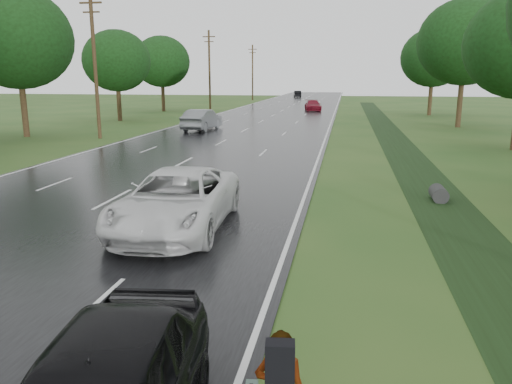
{
  "coord_description": "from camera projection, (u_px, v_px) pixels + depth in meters",
  "views": [
    {
      "loc": [
        8.12,
        -8.2,
        4.33
      ],
      "look_at": [
        5.82,
        4.66,
        1.3
      ],
      "focal_mm": 35.0,
      "sensor_mm": 36.0,
      "label": 1
    }
  ],
  "objects": [
    {
      "name": "tree_east_d",
      "position": [
        465.0,
        42.0,
        42.0
      ],
      "size": [
        8.0,
        8.0,
        10.76
      ],
      "color": "#392417",
      "rests_on": "ground"
    },
    {
      "name": "tree_east_f",
      "position": [
        433.0,
        58.0,
        55.65
      ],
      "size": [
        7.2,
        7.2,
        9.62
      ],
      "color": "#392417",
      "rests_on": "ground"
    },
    {
      "name": "center_line",
      "position": [
        269.0,
        118.0,
        53.37
      ],
      "size": [
        0.12,
        180.0,
        0.01
      ],
      "primitive_type": "cube",
      "color": "silver",
      "rests_on": "road"
    },
    {
      "name": "silver_sedan",
      "position": [
        202.0,
        120.0,
        40.65
      ],
      "size": [
        2.2,
        5.29,
        1.7
      ],
      "primitive_type": "imported",
      "rotation": [
        0.0,
        0.0,
        3.06
      ],
      "color": "gray",
      "rests_on": "road"
    },
    {
      "name": "tree_west_d",
      "position": [
        117.0,
        61.0,
        48.75
      ],
      "size": [
        6.6,
        6.6,
        8.8
      ],
      "color": "#392417",
      "rests_on": "ground"
    },
    {
      "name": "white_pickup",
      "position": [
        177.0,
        200.0,
        14.24
      ],
      "size": [
        3.03,
        6.15,
        1.68
      ],
      "primitive_type": "imported",
      "rotation": [
        0.0,
        0.0,
        0.04
      ],
      "color": "silver",
      "rests_on": "road"
    },
    {
      "name": "utility_pole_distant",
      "position": [
        253.0,
        72.0,
        92.14
      ],
      "size": [
        1.6,
        0.26,
        10.0
      ],
      "color": "#392417",
      "rests_on": "ground"
    },
    {
      "name": "far_car_dark",
      "position": [
        297.0,
        94.0,
        104.87
      ],
      "size": [
        2.05,
        4.33,
        1.37
      ],
      "primitive_type": "imported",
      "rotation": [
        0.0,
        0.0,
        3.29
      ],
      "color": "black",
      "rests_on": "road"
    },
    {
      "name": "far_car_red",
      "position": [
        313.0,
        105.0,
        63.93
      ],
      "size": [
        2.6,
        4.9,
        1.35
      ],
      "primitive_type": "imported",
      "rotation": [
        0.0,
        0.0,
        0.16
      ],
      "color": "maroon",
      "rests_on": "road"
    },
    {
      "name": "tree_west_c",
      "position": [
        17.0,
        39.0,
        35.22
      ],
      "size": [
        7.8,
        7.8,
        10.43
      ],
      "color": "#392417",
      "rests_on": "ground"
    },
    {
      "name": "tree_west_f",
      "position": [
        162.0,
        62.0,
        62.21
      ],
      "size": [
        7.0,
        7.0,
        9.29
      ],
      "color": "#392417",
      "rests_on": "ground"
    },
    {
      "name": "drainage_ditch",
      "position": [
        409.0,
        160.0,
        26.19
      ],
      "size": [
        2.2,
        120.0,
        0.56
      ],
      "color": "black",
      "rests_on": "ground"
    },
    {
      "name": "road",
      "position": [
        269.0,
        118.0,
        53.38
      ],
      "size": [
        14.0,
        180.0,
        0.04
      ],
      "primitive_type": "cube",
      "color": "black",
      "rests_on": "ground"
    },
    {
      "name": "edge_stripe_west",
      "position": [
        208.0,
        117.0,
        54.53
      ],
      "size": [
        0.12,
        180.0,
        0.01
      ],
      "primitive_type": "cube",
      "color": "silver",
      "rests_on": "road"
    },
    {
      "name": "utility_pole_mid",
      "position": [
        95.0,
        64.0,
        34.61
      ],
      "size": [
        1.6,
        0.26,
        10.0
      ],
      "color": "#392417",
      "rests_on": "ground"
    },
    {
      "name": "edge_stripe_east",
      "position": [
        332.0,
        118.0,
        52.22
      ],
      "size": [
        0.12,
        180.0,
        0.01
      ],
      "primitive_type": "cube",
      "color": "silver",
      "rests_on": "road"
    },
    {
      "name": "utility_pole_far",
      "position": [
        209.0,
        70.0,
        63.38
      ],
      "size": [
        1.6,
        0.26,
        10.0
      ],
      "color": "#392417",
      "rests_on": "ground"
    }
  ]
}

